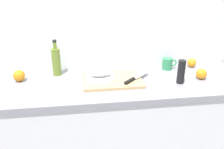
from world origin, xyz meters
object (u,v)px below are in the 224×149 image
object	(u,v)px
orange_0	(19,76)
pepper_mill	(181,72)
white_plate	(101,77)
fish_fillet	(100,74)
chef_knife	(134,78)
cutting_board	(112,80)
olive_oil_bottle	(56,61)
coffee_mug_0	(168,64)

from	to	relation	value
orange_0	pepper_mill	size ratio (longest dim) A/B	0.49
white_plate	orange_0	world-z (taller)	orange_0
fish_fillet	pepper_mill	bearing A→B (deg)	-11.13
orange_0	chef_knife	bearing A→B (deg)	-9.21
cutting_board	pepper_mill	xyz separation A→B (m)	(0.47, -0.10, 0.07)
fish_fillet	chef_knife	xyz separation A→B (m)	(0.23, -0.05, -0.02)
fish_fillet	orange_0	size ratio (longest dim) A/B	1.92
white_plate	orange_0	xyz separation A→B (m)	(-0.58, 0.08, 0.01)
olive_oil_bottle	coffee_mug_0	world-z (taller)	olive_oil_bottle
chef_knife	cutting_board	bearing A→B (deg)	119.69
fish_fillet	orange_0	distance (m)	0.58
cutting_board	pepper_mill	distance (m)	0.49
pepper_mill	cutting_board	bearing A→B (deg)	168.32
fish_fillet	orange_0	world-z (taller)	orange_0
fish_fillet	pepper_mill	xyz separation A→B (m)	(0.55, -0.11, 0.03)
olive_oil_bottle	white_plate	bearing A→B (deg)	-27.10
coffee_mug_0	orange_0	xyz separation A→B (m)	(-1.14, -0.09, -0.00)
cutting_board	fish_fillet	size ratio (longest dim) A/B	2.63
orange_0	white_plate	bearing A→B (deg)	-7.61
white_plate	olive_oil_bottle	bearing A→B (deg)	152.90
cutting_board	white_plate	distance (m)	0.08
orange_0	olive_oil_bottle	bearing A→B (deg)	18.14
coffee_mug_0	pepper_mill	world-z (taller)	pepper_mill
cutting_board	orange_0	xyz separation A→B (m)	(-0.66, 0.09, 0.03)
pepper_mill	orange_0	bearing A→B (deg)	170.66
cutting_board	olive_oil_bottle	size ratio (longest dim) A/B	1.54
chef_knife	fish_fillet	bearing A→B (deg)	122.41
fish_fillet	cutting_board	bearing A→B (deg)	-7.88
white_plate	pepper_mill	bearing A→B (deg)	-11.13
olive_oil_bottle	coffee_mug_0	bearing A→B (deg)	0.32
olive_oil_bottle	pepper_mill	distance (m)	0.91
cutting_board	coffee_mug_0	distance (m)	0.51
chef_knife	white_plate	bearing A→B (deg)	122.41
pepper_mill	fish_fillet	bearing A→B (deg)	168.87
white_plate	coffee_mug_0	world-z (taller)	coffee_mug_0
cutting_board	olive_oil_bottle	xyz separation A→B (m)	(-0.40, 0.17, 0.10)
olive_oil_bottle	orange_0	world-z (taller)	olive_oil_bottle
white_plate	pepper_mill	distance (m)	0.57
coffee_mug_0	pepper_mill	bearing A→B (deg)	-91.27
cutting_board	coffee_mug_0	world-z (taller)	coffee_mug_0
chef_knife	orange_0	size ratio (longest dim) A/B	2.74
chef_knife	olive_oil_bottle	size ratio (longest dim) A/B	0.83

